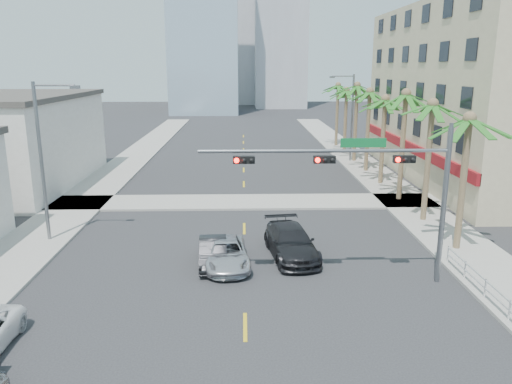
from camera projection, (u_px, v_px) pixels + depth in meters
sidewalk_right at (414, 208)px, 35.06m from camera, size 4.00×120.00×0.15m
sidewalk_left at (71, 211)px, 34.46m from camera, size 4.00×120.00×0.15m
sidewalk_cross at (244, 202)px, 36.70m from camera, size 80.00×4.00×0.15m
building_right at (497, 93)px, 43.18m from camera, size 15.25×28.00×15.00m
building_left_far at (8, 143)px, 41.16m from camera, size 11.00×18.00×7.20m
tower_far_center at (231, 22)px, 131.30m from camera, size 16.00×16.00×42.00m
traffic_signal_mast at (375, 176)px, 22.00m from camera, size 11.12×0.54×7.20m
palm_tree_0 at (469, 120)px, 25.58m from camera, size 4.80×4.80×7.80m
palm_tree_1 at (433, 106)px, 30.53m from camera, size 4.80×4.80×8.16m
palm_tree_2 at (406, 95)px, 35.48m from camera, size 4.80×4.80×8.52m
palm_tree_3 at (385, 100)px, 40.69m from camera, size 4.80×4.80×7.80m
palm_tree_4 at (370, 93)px, 45.65m from camera, size 4.80×4.80×8.16m
palm_tree_5 at (357, 86)px, 50.60m from camera, size 4.80×4.80×8.52m
palm_tree_6 at (347, 91)px, 55.81m from camera, size 4.80×4.80×7.80m
palm_tree_7 at (338, 86)px, 60.77m from camera, size 4.80×4.80×8.16m
streetlight_left at (44, 155)px, 27.45m from camera, size 2.55×0.25×9.00m
streetlight_right at (350, 113)px, 51.25m from camera, size 2.55×0.25×9.00m
guardrail at (486, 286)px, 21.30m from camera, size 0.08×8.08×1.00m
car_lane_left at (213, 252)px, 25.19m from camera, size 1.65×4.07×1.31m
car_lane_center at (226, 253)px, 25.04m from camera, size 2.64×4.91×1.31m
car_lane_right at (291, 242)px, 26.25m from camera, size 2.94×5.70×1.58m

